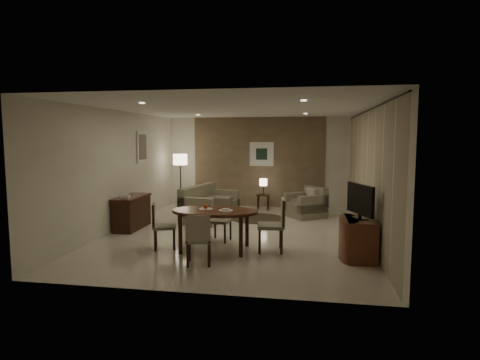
% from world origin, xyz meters
% --- Properties ---
extents(room_shell, '(5.50, 7.00, 2.70)m').
position_xyz_m(room_shell, '(0.00, 0.40, 1.35)').
color(room_shell, beige).
rests_on(room_shell, ground).
extents(taupe_accent, '(3.96, 0.03, 2.70)m').
position_xyz_m(taupe_accent, '(0.00, 3.48, 1.35)').
color(taupe_accent, '#78664A').
rests_on(taupe_accent, wall_back).
extents(curtain_wall, '(0.08, 6.70, 2.58)m').
position_xyz_m(curtain_wall, '(2.68, 0.00, 1.32)').
color(curtain_wall, '#BCAB92').
rests_on(curtain_wall, wall_right).
extents(curtain_rod, '(0.03, 6.80, 0.03)m').
position_xyz_m(curtain_rod, '(2.68, 0.00, 2.64)').
color(curtain_rod, black).
rests_on(curtain_rod, wall_right).
extents(art_back_frame, '(0.72, 0.03, 0.72)m').
position_xyz_m(art_back_frame, '(0.10, 3.46, 1.60)').
color(art_back_frame, silver).
rests_on(art_back_frame, wall_back).
extents(art_back_canvas, '(0.34, 0.01, 0.34)m').
position_xyz_m(art_back_canvas, '(0.10, 3.44, 1.60)').
color(art_back_canvas, '#192E21').
rests_on(art_back_canvas, wall_back).
extents(art_left_frame, '(0.03, 0.60, 0.80)m').
position_xyz_m(art_left_frame, '(-2.72, 1.20, 1.85)').
color(art_left_frame, silver).
rests_on(art_left_frame, wall_left).
extents(art_left_canvas, '(0.01, 0.46, 0.64)m').
position_xyz_m(art_left_canvas, '(-2.71, 1.20, 1.85)').
color(art_left_canvas, gray).
rests_on(art_left_canvas, wall_left).
extents(downlight_nl, '(0.10, 0.10, 0.01)m').
position_xyz_m(downlight_nl, '(-1.40, -1.80, 2.69)').
color(downlight_nl, white).
rests_on(downlight_nl, ceiling).
extents(downlight_nr, '(0.10, 0.10, 0.01)m').
position_xyz_m(downlight_nr, '(1.40, -1.80, 2.69)').
color(downlight_nr, white).
rests_on(downlight_nr, ceiling).
extents(downlight_fl, '(0.10, 0.10, 0.01)m').
position_xyz_m(downlight_fl, '(-1.40, 1.80, 2.69)').
color(downlight_fl, white).
rests_on(downlight_fl, ceiling).
extents(downlight_fr, '(0.10, 0.10, 0.01)m').
position_xyz_m(downlight_fr, '(1.40, 1.80, 2.69)').
color(downlight_fr, white).
rests_on(downlight_fr, ceiling).
extents(console_desk, '(0.48, 1.20, 0.75)m').
position_xyz_m(console_desk, '(-2.49, 0.00, 0.38)').
color(console_desk, '#4C2118').
rests_on(console_desk, floor).
extents(telephone, '(0.20, 0.14, 0.09)m').
position_xyz_m(telephone, '(-2.49, -0.30, 0.80)').
color(telephone, white).
rests_on(telephone, console_desk).
extents(tv_cabinet, '(0.48, 0.90, 0.70)m').
position_xyz_m(tv_cabinet, '(2.40, -1.50, 0.35)').
color(tv_cabinet, brown).
rests_on(tv_cabinet, floor).
extents(flat_tv, '(0.36, 0.85, 0.60)m').
position_xyz_m(flat_tv, '(2.38, -1.50, 1.02)').
color(flat_tv, black).
rests_on(flat_tv, tv_cabinet).
extents(dining_table, '(1.60, 1.00, 0.75)m').
position_xyz_m(dining_table, '(-0.20, -1.42, 0.38)').
color(dining_table, '#4C2118').
rests_on(dining_table, floor).
extents(chair_near, '(0.49, 0.49, 0.86)m').
position_xyz_m(chair_near, '(-0.26, -2.28, 0.43)').
color(chair_near, gray).
rests_on(chair_near, floor).
extents(chair_far, '(0.46, 0.46, 0.85)m').
position_xyz_m(chair_far, '(-0.25, -0.74, 0.42)').
color(chair_far, gray).
rests_on(chair_far, floor).
extents(chair_left, '(0.53, 0.53, 0.86)m').
position_xyz_m(chair_left, '(-1.16, -1.46, 0.43)').
color(chair_left, gray).
rests_on(chair_left, floor).
extents(chair_right, '(0.53, 0.53, 0.98)m').
position_xyz_m(chair_right, '(0.83, -1.32, 0.49)').
color(chair_right, gray).
rests_on(chair_right, floor).
extents(plate_a, '(0.26, 0.26, 0.02)m').
position_xyz_m(plate_a, '(-0.38, -1.37, 0.76)').
color(plate_a, white).
rests_on(plate_a, dining_table).
extents(plate_b, '(0.26, 0.26, 0.02)m').
position_xyz_m(plate_b, '(0.02, -1.47, 0.76)').
color(plate_b, white).
rests_on(plate_b, dining_table).
extents(fruit_apple, '(0.09, 0.09, 0.09)m').
position_xyz_m(fruit_apple, '(-0.38, -1.37, 0.81)').
color(fruit_apple, '#A03212').
rests_on(fruit_apple, plate_a).
extents(napkin, '(0.12, 0.08, 0.03)m').
position_xyz_m(napkin, '(0.02, -1.47, 0.78)').
color(napkin, white).
rests_on(napkin, plate_b).
extents(round_rug, '(1.39, 1.39, 0.01)m').
position_xyz_m(round_rug, '(0.21, 1.64, 0.01)').
color(round_rug, '#413724').
rests_on(round_rug, floor).
extents(sofa, '(1.96, 1.24, 0.86)m').
position_xyz_m(sofa, '(-0.97, 1.37, 0.43)').
color(sofa, gray).
rests_on(sofa, floor).
extents(armchair, '(1.18, 1.20, 0.79)m').
position_xyz_m(armchair, '(1.43, 2.06, 0.39)').
color(armchair, gray).
rests_on(armchair, floor).
extents(side_table, '(0.36, 0.36, 0.46)m').
position_xyz_m(side_table, '(0.21, 2.94, 0.23)').
color(side_table, black).
rests_on(side_table, floor).
extents(table_lamp, '(0.22, 0.22, 0.50)m').
position_xyz_m(table_lamp, '(0.21, 2.94, 0.71)').
color(table_lamp, '#FFEAC1').
rests_on(table_lamp, side_table).
extents(floor_lamp, '(0.41, 0.41, 1.61)m').
position_xyz_m(floor_lamp, '(-2.20, 2.69, 0.81)').
color(floor_lamp, '#FFE5B7').
rests_on(floor_lamp, floor).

